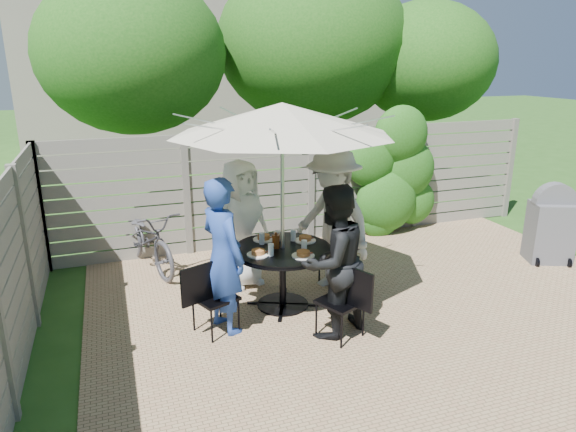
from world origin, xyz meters
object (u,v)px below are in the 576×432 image
object	(u,v)px
patio_table	(283,266)
plate_right	(305,239)
chair_back	(236,264)
person_back	(241,224)
glass_right	(293,235)
person_right	(333,220)
person_front	(333,262)
plate_back	(264,238)
plate_left	(258,253)
chair_front	(341,316)
plate_front	(303,254)
glass_front	(304,246)
syrup_jug	(276,241)
chair_left	(215,312)
person_left	(223,256)
bbq_grill	(551,227)
coffee_cup	(277,236)
glass_back	(262,239)
bicycle	(148,239)
umbrella	(282,119)
chair_right	(338,267)
glass_left	(271,250)

from	to	relation	value
patio_table	plate_right	size ratio (longest dim) A/B	5.77
chair_back	person_back	size ratio (longest dim) A/B	0.50
glass_right	patio_table	bearing A→B (deg)	-136.83
chair_back	person_right	xyz separation A→B (m)	(1.12, -0.60, 0.67)
patio_table	person_front	xyz separation A→B (m)	(0.30, -0.77, 0.31)
plate_back	plate_left	world-z (taller)	same
plate_left	plate_right	bearing A→B (deg)	21.17
chair_front	plate_front	xyz separation A→B (m)	(-0.22, 0.56, 0.53)
glass_front	syrup_jug	bearing A→B (deg)	139.21
chair_left	person_left	world-z (taller)	person_left
chair_back	bbq_grill	world-z (taller)	bbq_grill
chair_front	glass_front	xyz separation A→B (m)	(-0.16, 0.69, 0.57)
syrup_jug	coffee_cup	bearing A→B (deg)	67.90
syrup_jug	chair_front	bearing A→B (deg)	-65.40
patio_table	plate_front	distance (m)	0.44
plate_back	glass_back	bearing A→B (deg)	-115.09
glass_front	bicycle	xyz separation A→B (m)	(-1.60, 1.96, -0.38)
plate_front	coffee_cup	size ratio (longest dim) A/B	2.17
umbrella	person_right	xyz separation A→B (m)	(0.77, 0.30, -1.32)
plate_front	plate_right	xyz separation A→B (m)	(0.21, 0.47, 0.00)
person_back	glass_front	distance (m)	1.09
bbq_grill	syrup_jug	bearing A→B (deg)	-157.05
glass_right	bbq_grill	world-z (taller)	bbq_grill
person_front	plate_left	world-z (taller)	person_front
plate_front	glass_front	size ratio (longest dim) A/B	1.86
person_left	chair_back	bearing A→B (deg)	-40.68
chair_left	bicycle	size ratio (longest dim) A/B	0.50
umbrella	chair_front	size ratio (longest dim) A/B	3.79
person_back	chair_right	bearing A→B (deg)	-40.76
chair_left	glass_right	world-z (taller)	glass_right
chair_left	person_left	bearing A→B (deg)	-1.35
person_left	syrup_jug	xyz separation A→B (m)	(0.70, 0.32, -0.03)
person_front	bicycle	world-z (taller)	person_front
chair_back	glass_right	bearing A→B (deg)	12.57
patio_table	glass_left	distance (m)	0.41
plate_back	plate_right	size ratio (longest dim) A/B	1.00
glass_back	chair_back	bearing A→B (deg)	102.79
patio_table	bicycle	distance (m)	2.25
chair_left	glass_left	bearing A→B (deg)	-9.95
person_back	chair_front	xyz separation A→B (m)	(0.65, -1.67, -0.59)
person_back	bbq_grill	world-z (taller)	person_back
chair_right	plate_left	distance (m)	1.43
plate_front	syrup_jug	world-z (taller)	syrup_jug
chair_front	bicycle	xyz separation A→B (m)	(-1.76, 2.65, 0.19)
glass_left	bicycle	bearing A→B (deg)	121.81
chair_left	plate_front	size ratio (longest dim) A/B	3.26
plate_back	glass_front	bearing A→B (deg)	-59.22
person_right	glass_back	size ratio (longest dim) A/B	13.31
plate_right	chair_front	bearing A→B (deg)	-89.26
person_right	glass_left	xyz separation A→B (m)	(-0.98, -0.49, -0.10)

